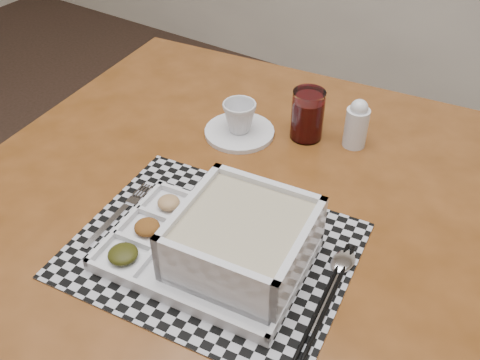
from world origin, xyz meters
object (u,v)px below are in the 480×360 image
object	(u,v)px
dining_table	(240,241)
serving_tray	(233,244)
creamer_bottle	(357,124)
juice_glass	(307,116)
cup	(239,117)

from	to	relation	value
dining_table	serving_tray	xyz separation A→B (m)	(0.06, -0.11, 0.13)
serving_tray	creamer_bottle	world-z (taller)	creamer_bottle
dining_table	juice_glass	distance (m)	0.30
serving_tray	cup	world-z (taller)	serving_tray
serving_tray	creamer_bottle	distance (m)	0.41
serving_tray	creamer_bottle	xyz separation A→B (m)	(0.03, 0.41, 0.01)
serving_tray	juice_glass	bearing A→B (deg)	100.42
cup	serving_tray	bearing A→B (deg)	-73.48
dining_table	serving_tray	world-z (taller)	serving_tray
cup	creamer_bottle	distance (m)	0.24
dining_table	creamer_bottle	size ratio (longest dim) A/B	11.21
cup	creamer_bottle	world-z (taller)	creamer_bottle
cup	juice_glass	distance (m)	0.14
dining_table	creamer_bottle	xyz separation A→B (m)	(0.09, 0.30, 0.13)
dining_table	juice_glass	size ratio (longest dim) A/B	11.06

